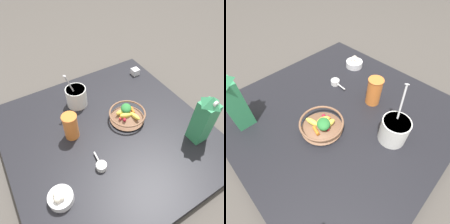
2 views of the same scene
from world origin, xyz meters
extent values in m
plane|color=#4C4742|center=(0.00, 0.00, 0.00)|extent=(6.00, 6.00, 0.00)
cube|color=black|center=(0.00, 0.00, 0.02)|extent=(1.03, 1.03, 0.05)
cylinder|color=brown|center=(0.14, 0.03, 0.05)|extent=(0.11, 0.11, 0.01)
cone|color=brown|center=(0.14, 0.03, 0.08)|extent=(0.19, 0.19, 0.04)
torus|color=brown|center=(0.14, 0.03, 0.10)|extent=(0.20, 0.20, 0.01)
ellipsoid|color=#EFD64C|center=(0.12, 0.05, 0.09)|extent=(0.08, 0.03, 0.03)
ellipsoid|color=#EFD64C|center=(0.12, 0.02, 0.09)|extent=(0.07, 0.05, 0.03)
ellipsoid|color=#EFD64C|center=(0.16, -0.01, 0.09)|extent=(0.04, 0.08, 0.02)
cylinder|color=orange|center=(0.18, 0.04, 0.09)|extent=(0.03, 0.05, 0.02)
cylinder|color=orange|center=(0.13, 0.03, 0.09)|extent=(0.04, 0.02, 0.02)
cylinder|color=orange|center=(0.11, 0.03, 0.08)|extent=(0.04, 0.02, 0.01)
sphere|color=red|center=(0.09, 0.02, 0.09)|extent=(0.01, 0.01, 0.01)
sphere|color=red|center=(0.14, 0.07, 0.08)|extent=(0.01, 0.01, 0.01)
sphere|color=red|center=(0.10, 0.00, 0.09)|extent=(0.02, 0.02, 0.02)
sphere|color=red|center=(0.11, 0.02, 0.09)|extent=(0.01, 0.01, 0.01)
sphere|color=red|center=(0.14, 0.02, 0.09)|extent=(0.02, 0.02, 0.02)
ellipsoid|color=#2D7F38|center=(0.14, 0.05, 0.11)|extent=(0.09, 0.09, 0.04)
cube|color=#338C59|center=(0.37, -0.26, 0.17)|extent=(0.08, 0.08, 0.24)
cylinder|color=white|center=(-0.05, 0.28, 0.11)|extent=(0.12, 0.12, 0.12)
cylinder|color=white|center=(-0.05, 0.28, 0.15)|extent=(0.11, 0.11, 0.02)
cylinder|color=silver|center=(-0.08, 0.26, 0.21)|extent=(0.07, 0.05, 0.19)
ellipsoid|color=silver|center=(-0.10, 0.25, 0.30)|extent=(0.02, 0.02, 0.01)
cylinder|color=orange|center=(-0.17, 0.08, 0.12)|extent=(0.07, 0.07, 0.15)
torus|color=orange|center=(-0.17, 0.08, 0.19)|extent=(0.08, 0.08, 0.01)
cylinder|color=white|center=(-0.13, -0.16, 0.06)|extent=(0.05, 0.05, 0.03)
cylinder|color=white|center=(-0.13, -0.11, 0.06)|extent=(0.01, 0.06, 0.01)
cylinder|color=white|center=(-0.35, -0.21, 0.07)|extent=(0.11, 0.11, 0.04)
sphere|color=silver|center=(-0.36, -0.20, 0.10)|extent=(0.03, 0.03, 0.03)
sphere|color=silver|center=(-0.36, -0.22, 0.10)|extent=(0.03, 0.03, 0.03)
sphere|color=silver|center=(-0.35, -0.22, 0.10)|extent=(0.03, 0.03, 0.03)
camera|label=1|loc=(-0.36, -0.63, 0.96)|focal=35.00mm
camera|label=2|loc=(0.42, 0.42, 0.71)|focal=28.00mm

